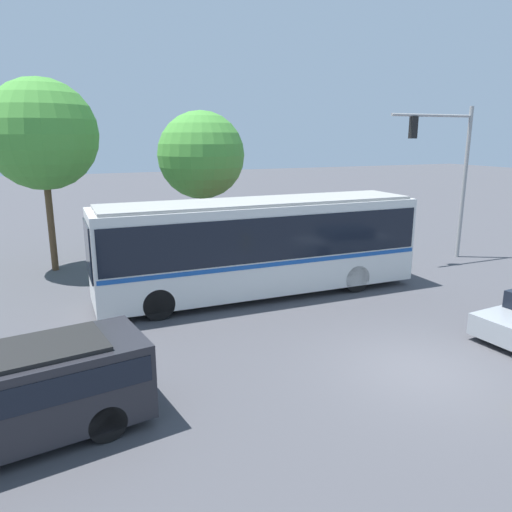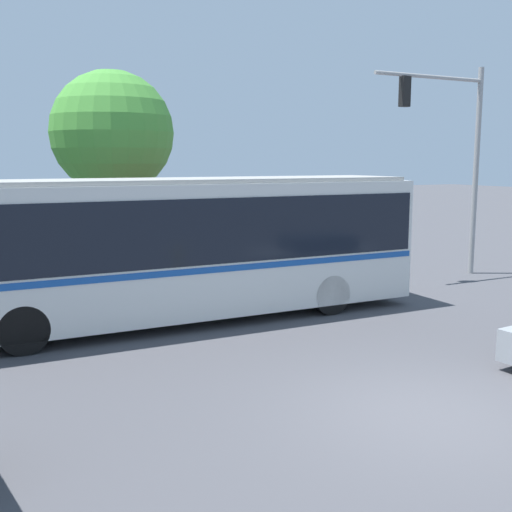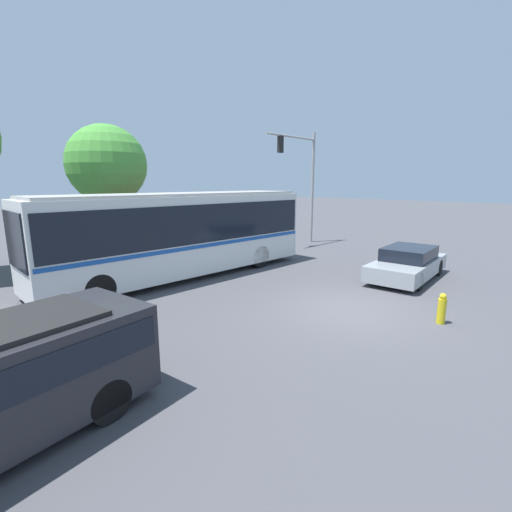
% 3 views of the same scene
% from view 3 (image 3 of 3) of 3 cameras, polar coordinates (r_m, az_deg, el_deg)
% --- Properties ---
extents(ground_plane, '(140.00, 140.00, 0.00)m').
position_cam_3_polar(ground_plane, '(11.29, 14.62, -8.34)').
color(ground_plane, '#444449').
extents(city_bus, '(11.50, 2.63, 3.39)m').
position_cam_3_polar(city_bus, '(14.68, -11.69, 4.13)').
color(city_bus, silver).
rests_on(city_bus, ground).
extents(sedan_foreground, '(4.76, 2.27, 1.27)m').
position_cam_3_polar(sedan_foreground, '(15.50, 23.09, -1.12)').
color(sedan_foreground, gray).
rests_on(sedan_foreground, ground).
extents(traffic_light_pole, '(4.40, 0.24, 6.81)m').
position_cam_3_polar(traffic_light_pole, '(22.48, 7.64, 13.08)').
color(traffic_light_pole, gray).
rests_on(traffic_light_pole, ground).
extents(flowering_hedge, '(6.19, 1.54, 1.42)m').
position_cam_3_polar(flowering_hedge, '(19.15, -12.90, 2.07)').
color(flowering_hedge, '#286028').
rests_on(flowering_hedge, ground).
extents(street_tree_centre, '(3.93, 3.93, 6.66)m').
position_cam_3_polar(street_tree_centre, '(20.06, -22.76, 13.33)').
color(street_tree_centre, brown).
rests_on(street_tree_centre, ground).
extents(fire_hydrant, '(0.22, 0.22, 0.86)m').
position_cam_3_polar(fire_hydrant, '(11.04, 27.59, -7.53)').
color(fire_hydrant, gold).
rests_on(fire_hydrant, ground).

